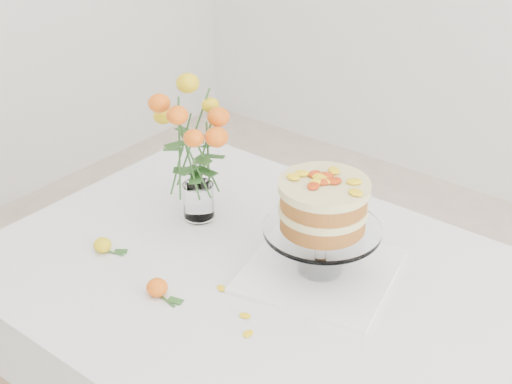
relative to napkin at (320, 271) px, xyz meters
The scene contains 9 objects.
table 0.12m from the napkin, 100.60° to the right, with size 1.43×0.93×0.76m.
napkin is the anchor object (origin of this frame).
cake_stand 0.16m from the napkin, 90.00° to the left, with size 0.26×0.26×0.23m.
rose_vase 0.44m from the napkin, behind, with size 0.27×0.27×0.39m.
loose_rose_near 0.51m from the napkin, 151.19° to the right, with size 0.08×0.04×0.04m.
loose_rose_far 0.37m from the napkin, 128.88° to the right, with size 0.08×0.05×0.04m.
stray_petal_a 0.23m from the napkin, 126.30° to the right, with size 0.03×0.02×0.00m, color yellow.
stray_petal_b 0.23m from the napkin, 99.07° to the right, with size 0.03×0.02×0.00m, color yellow.
stray_petal_c 0.27m from the napkin, 89.11° to the right, with size 0.03×0.02×0.00m, color yellow.
Camera 1 is at (0.72, -1.04, 1.72)m, focal length 50.00 mm.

